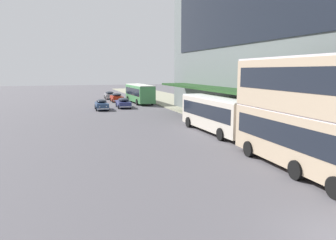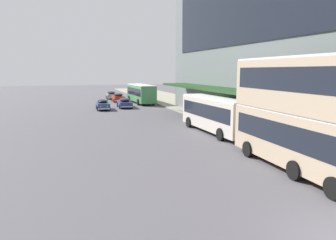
# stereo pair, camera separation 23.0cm
# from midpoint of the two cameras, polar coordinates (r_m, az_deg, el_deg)

# --- Properties ---
(transit_bus_kerbside_front) EXTENTS (2.80, 10.07, 3.14)m
(transit_bus_kerbside_front) POSITION_cam_midpoint_polar(r_m,az_deg,el_deg) (29.06, 8.16, 1.31)
(transit_bus_kerbside_front) COLOR beige
(transit_bus_kerbside_front) RESTS_ON ground
(transit_bus_kerbside_rear) EXTENTS (2.98, 10.20, 3.12)m
(transit_bus_kerbside_rear) POSITION_cam_midpoint_polar(r_m,az_deg,el_deg) (55.34, -5.10, 4.79)
(transit_bus_kerbside_rear) COLOR #468C50
(transit_bus_kerbside_rear) RESTS_ON ground
(transit_bus_kerbside_far) EXTENTS (3.07, 11.37, 6.20)m
(transit_bus_kerbside_far) POSITION_cam_midpoint_polar(r_m,az_deg,el_deg) (18.67, 23.00, 1.41)
(transit_bus_kerbside_far) COLOR tan
(transit_bus_kerbside_far) RESTS_ON ground
(sedan_oncoming_rear) EXTENTS (2.07, 4.93, 1.50)m
(sedan_oncoming_rear) POSITION_cam_midpoint_polar(r_m,az_deg,el_deg) (64.83, -10.23, 4.31)
(sedan_oncoming_rear) COLOR gray
(sedan_oncoming_rear) RESTS_ON ground
(sedan_trailing_mid) EXTENTS (1.88, 4.32, 1.48)m
(sedan_trailing_mid) POSITION_cam_midpoint_polar(r_m,az_deg,el_deg) (46.83, -11.62, 2.66)
(sedan_trailing_mid) COLOR navy
(sedan_trailing_mid) RESTS_ON ground
(sedan_lead_near) EXTENTS (1.99, 4.34, 1.54)m
(sedan_lead_near) POSITION_cam_midpoint_polar(r_m,az_deg,el_deg) (58.46, -9.04, 3.90)
(sedan_lead_near) COLOR #A72410
(sedan_lead_near) RESTS_ON ground
(sedan_second_near) EXTENTS (2.08, 4.93, 1.49)m
(sedan_second_near) POSITION_cam_midpoint_polar(r_m,az_deg,el_deg) (49.01, -7.92, 3.01)
(sedan_second_near) COLOR navy
(sedan_second_near) RESTS_ON ground
(street_lamp) EXTENTS (1.50, 0.28, 6.12)m
(street_lamp) POSITION_cam_midpoint_polar(r_m,az_deg,el_deg) (28.29, 14.32, 4.91)
(street_lamp) COLOR #4C4C51
(street_lamp) RESTS_ON sidewalk_kerb
(fire_hydrant) EXTENTS (0.20, 0.40, 0.70)m
(fire_hydrant) POSITION_cam_midpoint_polar(r_m,az_deg,el_deg) (25.01, 19.45, -3.34)
(fire_hydrant) COLOR red
(fire_hydrant) RESTS_ON sidewalk_kerb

